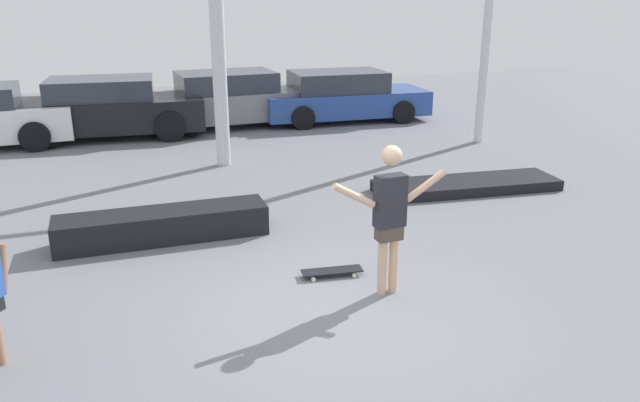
{
  "coord_description": "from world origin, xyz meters",
  "views": [
    {
      "loc": [
        -2.3,
        -5.82,
        3.4
      ],
      "look_at": [
        0.27,
        1.39,
        0.8
      ],
      "focal_mm": 35.0,
      "sensor_mm": 36.0,
      "label": 1
    }
  ],
  "objects_px": {
    "parked_car_blue": "(342,97)",
    "skateboarder": "(390,211)",
    "grind_box": "(163,225)",
    "parked_car_grey": "(232,99)",
    "parked_car_black": "(109,108)",
    "manual_pad": "(466,185)",
    "skateboard": "(332,271)"
  },
  "relations": [
    {
      "from": "skateboard",
      "to": "manual_pad",
      "type": "height_order",
      "value": "manual_pad"
    },
    {
      "from": "parked_car_grey",
      "to": "parked_car_black",
      "type": "bearing_deg",
      "value": -175.88
    },
    {
      "from": "grind_box",
      "to": "manual_pad",
      "type": "height_order",
      "value": "grind_box"
    },
    {
      "from": "grind_box",
      "to": "parked_car_blue",
      "type": "distance_m",
      "value": 9.14
    },
    {
      "from": "grind_box",
      "to": "manual_pad",
      "type": "relative_size",
      "value": 0.89
    },
    {
      "from": "skateboarder",
      "to": "parked_car_grey",
      "type": "distance_m",
      "value": 10.12
    },
    {
      "from": "skateboarder",
      "to": "manual_pad",
      "type": "relative_size",
      "value": 0.54
    },
    {
      "from": "parked_car_blue",
      "to": "parked_car_grey",
      "type": "bearing_deg",
      "value": 177.33
    },
    {
      "from": "grind_box",
      "to": "skateboarder",
      "type": "bearing_deg",
      "value": -48.35
    },
    {
      "from": "skateboarder",
      "to": "parked_car_blue",
      "type": "xyz_separation_m",
      "value": [
        3.3,
        9.8,
        -0.38
      ]
    },
    {
      "from": "grind_box",
      "to": "parked_car_grey",
      "type": "distance_m",
      "value": 7.98
    },
    {
      "from": "manual_pad",
      "to": "parked_car_grey",
      "type": "bearing_deg",
      "value": 111.43
    },
    {
      "from": "skateboard",
      "to": "parked_car_black",
      "type": "xyz_separation_m",
      "value": [
        -2.31,
        9.12,
        0.64
      ]
    },
    {
      "from": "grind_box",
      "to": "parked_car_blue",
      "type": "bearing_deg",
      "value": 52.15
    },
    {
      "from": "parked_car_grey",
      "to": "parked_car_blue",
      "type": "distance_m",
      "value": 2.99
    },
    {
      "from": "parked_car_black",
      "to": "parked_car_blue",
      "type": "bearing_deg",
      "value": 6.01
    },
    {
      "from": "skateboarder",
      "to": "parked_car_grey",
      "type": "relative_size",
      "value": 0.4
    },
    {
      "from": "grind_box",
      "to": "parked_car_black",
      "type": "bearing_deg",
      "value": 93.69
    },
    {
      "from": "skateboarder",
      "to": "manual_pad",
      "type": "bearing_deg",
      "value": 42.15
    },
    {
      "from": "parked_car_blue",
      "to": "skateboard",
      "type": "bearing_deg",
      "value": -108.96
    },
    {
      "from": "parked_car_grey",
      "to": "skateboarder",
      "type": "bearing_deg",
      "value": -94.21
    },
    {
      "from": "manual_pad",
      "to": "parked_car_grey",
      "type": "distance_m",
      "value": 7.52
    },
    {
      "from": "parked_car_black",
      "to": "grind_box",
      "type": "bearing_deg",
      "value": -80.68
    },
    {
      "from": "skateboard",
      "to": "manual_pad",
      "type": "distance_m",
      "value": 4.31
    },
    {
      "from": "parked_car_grey",
      "to": "manual_pad",
      "type": "bearing_deg",
      "value": -70.96
    },
    {
      "from": "skateboard",
      "to": "parked_car_blue",
      "type": "bearing_deg",
      "value": 75.1
    },
    {
      "from": "skateboard",
      "to": "parked_car_grey",
      "type": "distance_m",
      "value": 9.52
    },
    {
      "from": "skateboard",
      "to": "grind_box",
      "type": "distance_m",
      "value": 2.69
    },
    {
      "from": "grind_box",
      "to": "parked_car_black",
      "type": "distance_m",
      "value": 7.2
    },
    {
      "from": "parked_car_blue",
      "to": "skateboarder",
      "type": "bearing_deg",
      "value": -105.29
    },
    {
      "from": "manual_pad",
      "to": "parked_car_black",
      "type": "bearing_deg",
      "value": 131.32
    },
    {
      "from": "manual_pad",
      "to": "parked_car_blue",
      "type": "distance_m",
      "value": 6.69
    }
  ]
}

